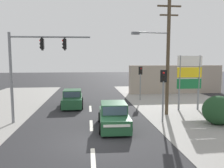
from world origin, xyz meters
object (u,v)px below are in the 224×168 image
Objects in this scene: shopping_plaza_sign at (189,75)px; pedestal_signal_right_kerb at (163,87)px; traffic_signal_mast at (31,61)px; utility_pole_midground_right at (166,54)px; pedestal_signal_far_median at (140,78)px; sedan_receding_far at (73,99)px; sedan_oncoming_mid at (114,116)px.

pedestal_signal_right_kerb is at bearing -135.86° from shopping_plaza_sign.
traffic_signal_mast is 8.95m from pedestal_signal_right_kerb.
traffic_signal_mast is 12.47m from shopping_plaza_sign.
pedestal_signal_far_median is (-0.41, 6.33, -2.25)m from utility_pole_midground_right.
sedan_receding_far is (-9.86, 2.50, -2.28)m from shopping_plaza_sign.
pedestal_signal_right_kerb is at bearing 12.71° from sedan_oncoming_mid.
shopping_plaza_sign is 1.08× the size of sedan_receding_far.
utility_pole_midground_right is 2.01× the size of sedan_oncoming_mid.
utility_pole_midground_right is at bearing 6.96° from traffic_signal_mast.
utility_pole_midground_right is 3.09m from pedestal_signal_right_kerb.
traffic_signal_mast reaches higher than sedan_receding_far.
sedan_oncoming_mid is 7.23m from sedan_receding_far.
pedestal_signal_far_median is (0.45, 8.27, 0.00)m from pedestal_signal_right_kerb.
shopping_plaza_sign is (3.41, 3.31, 0.57)m from pedestal_signal_right_kerb.
sedan_receding_far is (-3.00, 6.58, 0.00)m from sedan_oncoming_mid.
pedestal_signal_far_median is at bearing 39.19° from traffic_signal_mast.
shopping_plaza_sign is at bearing -59.22° from pedestal_signal_far_median.
pedestal_signal_far_median reaches higher than sedan_receding_far.
traffic_signal_mast is 6.50m from sedan_oncoming_mid.
pedestal_signal_right_kerb is 1.00× the size of pedestal_signal_far_median.
pedestal_signal_far_median is 10.01m from sedan_oncoming_mid.
pedestal_signal_right_kerb is at bearing -41.97° from sedan_receding_far.
utility_pole_midground_right is 2.42× the size of pedestal_signal_far_median.
utility_pole_midground_right is at bearing 32.29° from sedan_oncoming_mid.
sedan_receding_far is at bearing 138.03° from pedestal_signal_right_kerb.
traffic_signal_mast is 1.69× the size of pedestal_signal_far_median.
pedestal_signal_right_kerb is 3.94m from sedan_oncoming_mid.
pedestal_signal_right_kerb is 8.28m from pedestal_signal_far_median.
pedestal_signal_far_median is at bearing 66.67° from sedan_oncoming_mid.
traffic_signal_mast is at bearing -168.23° from shopping_plaza_sign.
shopping_plaza_sign is (12.16, 2.53, -1.16)m from traffic_signal_mast.
shopping_plaza_sign is at bearing 11.77° from traffic_signal_mast.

